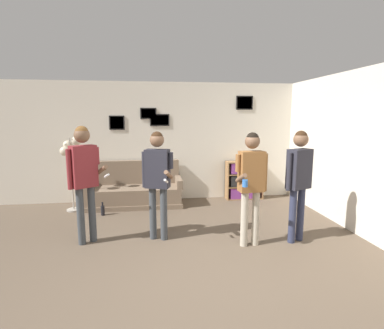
{
  "coord_description": "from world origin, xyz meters",
  "views": [
    {
      "loc": [
        -0.54,
        -3.13,
        1.93
      ],
      "look_at": [
        0.13,
        1.88,
        1.12
      ],
      "focal_mm": 28.0,
      "sensor_mm": 36.0,
      "label": 1
    }
  ],
  "objects": [
    {
      "name": "bottle_on_floor",
      "position": [
        -1.53,
        2.74,
        0.11
      ],
      "size": [
        0.07,
        0.07,
        0.27
      ],
      "color": "black",
      "rests_on": "ground_plane"
    },
    {
      "name": "person_spectator_near_bookshelf",
      "position": [
        1.66,
        1.06,
        1.07
      ],
      "size": [
        0.47,
        0.32,
        1.73
      ],
      "color": "#2D334C",
      "rests_on": "ground_plane"
    },
    {
      "name": "ground_plane",
      "position": [
        0.0,
        0.0,
        0.0
      ],
      "size": [
        20.0,
        20.0,
        0.0
      ],
      "primitive_type": "plane",
      "color": "brown"
    },
    {
      "name": "wall_right",
      "position": [
        2.81,
        1.88,
        1.35
      ],
      "size": [
        0.06,
        6.15,
        2.7
      ],
      "color": "silver",
      "rests_on": "ground_plane"
    },
    {
      "name": "couch",
      "position": [
        -0.94,
        3.37,
        0.31
      ],
      "size": [
        2.05,
        0.8,
        0.95
      ],
      "color": "#7A6651",
      "rests_on": "ground_plane"
    },
    {
      "name": "person_player_foreground_left",
      "position": [
        -1.56,
        1.43,
        1.12
      ],
      "size": [
        0.61,
        0.37,
        1.8
      ],
      "color": "#3D4247",
      "rests_on": "ground_plane"
    },
    {
      "name": "floor_lamp",
      "position": [
        -2.18,
        3.14,
        1.19
      ],
      "size": [
        0.4,
        0.43,
        1.55
      ],
      "color": "#ADA89E",
      "rests_on": "ground_plane"
    },
    {
      "name": "person_watcher_holding_cup",
      "position": [
        0.89,
        1.01,
        1.06
      ],
      "size": [
        0.5,
        0.45,
        1.71
      ],
      "color": "#B7AD99",
      "rests_on": "ground_plane"
    },
    {
      "name": "wall_back",
      "position": [
        -0.0,
        3.78,
        1.36
      ],
      "size": [
        7.97,
        0.08,
        2.7
      ],
      "color": "silver",
      "rests_on": "ground_plane"
    },
    {
      "name": "bookshelf",
      "position": [
        1.6,
        3.56,
        0.45
      ],
      "size": [
        0.86,
        0.3,
        0.9
      ],
      "color": "olive",
      "rests_on": "ground_plane"
    },
    {
      "name": "person_player_foreground_center",
      "position": [
        -0.47,
        1.43,
        1.06
      ],
      "size": [
        0.48,
        0.56,
        1.71
      ],
      "color": "#3D4247",
      "rests_on": "ground_plane"
    }
  ]
}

